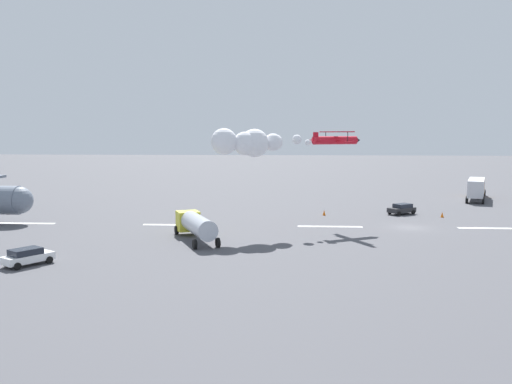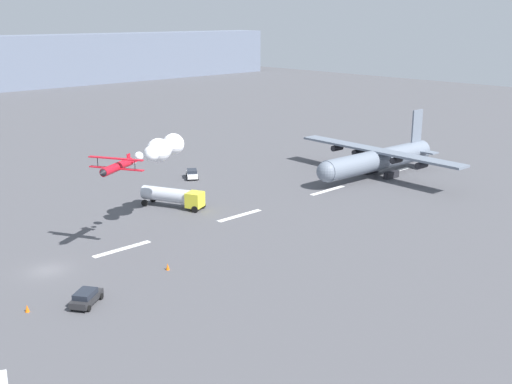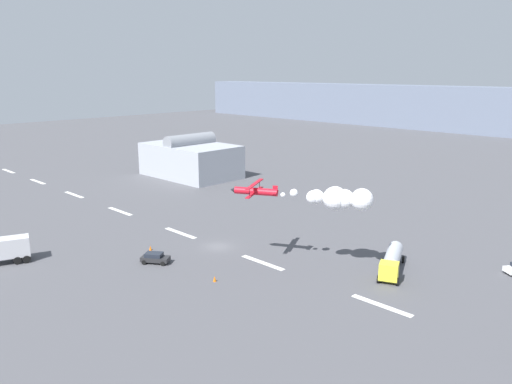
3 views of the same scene
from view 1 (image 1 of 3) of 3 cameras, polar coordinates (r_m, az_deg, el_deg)
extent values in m
plane|color=#4C4C51|center=(69.93, 15.73, -3.57)|extent=(440.00, 440.00, 0.00)
cube|color=white|center=(72.61, 23.30, -3.49)|extent=(8.00, 0.90, 0.01)
cube|color=white|center=(68.55, 7.71, -3.58)|extent=(8.00, 0.90, 0.01)
cube|color=white|center=(69.91, -8.49, -3.40)|extent=(8.00, 0.90, 0.01)
cube|color=white|center=(76.41, -22.98, -3.01)|extent=(8.00, 0.90, 0.01)
sphere|color=slate|center=(75.67, -23.46, -0.80)|extent=(3.50, 3.50, 3.50)
cylinder|color=red|center=(68.46, 8.22, 5.35)|extent=(5.87, 3.78, 1.00)
cube|color=red|center=(68.57, 8.36, 5.23)|extent=(3.84, 6.47, 0.12)
cube|color=red|center=(68.56, 8.38, 6.22)|extent=(3.84, 6.47, 0.12)
cylinder|color=black|center=(70.64, 7.28, 5.75)|extent=(0.08, 0.08, 1.19)
cylinder|color=black|center=(66.51, 9.53, 5.69)|extent=(0.08, 0.08, 1.19)
cube|color=red|center=(67.00, 6.24, 5.75)|extent=(0.66, 0.42, 1.10)
cube|color=red|center=(67.01, 6.23, 5.41)|extent=(1.48, 2.05, 0.08)
cone|color=black|center=(70.37, 10.57, 5.33)|extent=(1.02, 1.08, 0.85)
sphere|color=white|center=(66.46, 5.40, 5.16)|extent=(0.70, 0.70, 0.70)
sphere|color=white|center=(65.66, 4.28, 5.48)|extent=(1.13, 1.13, 1.13)
sphere|color=white|center=(64.74, 2.01, 5.21)|extent=(1.84, 1.84, 1.84)
sphere|color=white|center=(64.30, 1.77, 5.21)|extent=(2.04, 2.04, 2.04)
sphere|color=white|center=(62.47, -1.16, 5.07)|extent=(2.71, 2.71, 2.71)
sphere|color=white|center=(63.05, -0.16, 5.12)|extent=(3.25, 3.25, 3.25)
sphere|color=white|center=(62.12, -3.35, 5.28)|extent=(2.99, 2.99, 2.99)
cube|color=silver|center=(109.36, 22.07, 0.23)|extent=(2.90, 2.36, 1.10)
cube|color=orange|center=(107.30, 22.05, 0.53)|extent=(3.17, 3.11, 2.60)
cube|color=silver|center=(100.88, 21.96, 0.46)|extent=(5.90, 10.64, 2.80)
cylinder|color=black|center=(109.65, 21.40, -0.02)|extent=(0.70, 1.15, 1.10)
cylinder|color=black|center=(97.71, 21.13, -0.71)|extent=(0.70, 1.15, 1.10)
cylinder|color=black|center=(96.52, 21.10, -0.79)|extent=(0.70, 1.15, 1.10)
cylinder|color=black|center=(109.59, 22.71, -0.07)|extent=(0.70, 1.15, 1.10)
cylinder|color=black|center=(97.64, 22.59, -0.78)|extent=(0.70, 1.15, 1.10)
cylinder|color=black|center=(96.45, 22.58, -0.86)|extent=(0.70, 1.15, 1.10)
cube|color=yellow|center=(62.76, -7.10, -3.00)|extent=(3.09, 2.99, 2.20)
cylinder|color=#B7BCC6|center=(58.01, -5.99, -3.49)|extent=(5.02, 7.83, 2.10)
cylinder|color=black|center=(63.26, -8.28, -3.95)|extent=(0.70, 1.04, 1.00)
cylinder|color=black|center=(55.09, -6.40, -5.44)|extent=(0.70, 1.04, 1.00)
cylinder|color=black|center=(63.80, -6.16, -3.84)|extent=(0.70, 1.04, 1.00)
cylinder|color=black|center=(55.71, -4.00, -5.29)|extent=(0.70, 1.04, 1.00)
cube|color=#262628|center=(80.67, 14.92, -1.81)|extent=(4.32, 3.76, 0.65)
cube|color=#1E232D|center=(80.73, 15.03, -1.38)|extent=(2.92, 2.73, 0.55)
cylinder|color=black|center=(79.09, 14.67, -2.20)|extent=(0.65, 0.54, 0.64)
cylinder|color=black|center=(81.11, 16.06, -2.03)|extent=(0.65, 0.54, 0.64)
cylinder|color=black|center=(80.35, 13.76, -2.04)|extent=(0.65, 0.54, 0.64)
cylinder|color=black|center=(82.33, 15.15, -1.89)|extent=(0.65, 0.54, 0.64)
cube|color=white|center=(52.26, -22.65, -6.36)|extent=(3.88, 4.50, 0.65)
cube|color=#1E232D|center=(52.04, -22.87, -5.74)|extent=(2.80, 3.03, 0.55)
cylinder|color=black|center=(53.80, -21.72, -6.32)|extent=(0.54, 0.65, 0.64)
cylinder|color=black|center=(52.43, -24.54, -6.76)|extent=(0.54, 0.65, 0.64)
cylinder|color=black|center=(52.28, -20.73, -6.64)|extent=(0.54, 0.65, 0.64)
cylinder|color=black|center=(50.87, -23.60, -7.11)|extent=(0.54, 0.65, 0.64)
cone|color=orange|center=(79.44, 18.83, -2.25)|extent=(0.44, 0.44, 0.75)
cone|color=orange|center=(77.61, 7.11, -2.16)|extent=(0.44, 0.44, 0.75)
camera|label=2|loc=(139.54, 22.21, 12.42)|focal=44.34mm
camera|label=3|loc=(125.58, -16.79, 12.99)|focal=35.64mm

